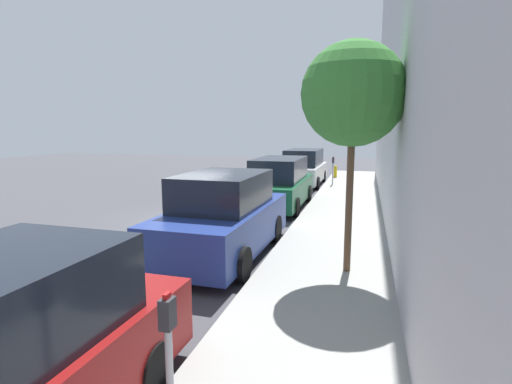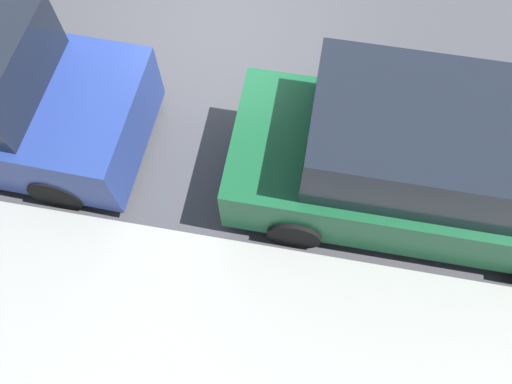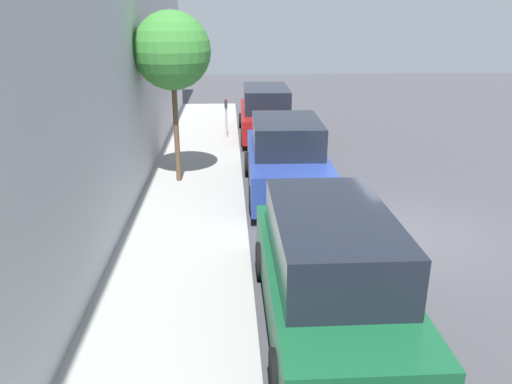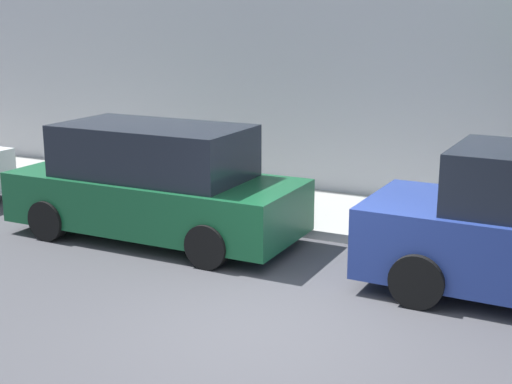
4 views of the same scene
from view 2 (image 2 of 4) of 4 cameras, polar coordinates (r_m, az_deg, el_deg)
ground_plane at (r=8.49m, az=-4.24°, el=17.69°), size 60.00×60.00×0.00m
sidewalk at (r=6.37m, az=-13.59°, el=-15.47°), size 2.68×32.00×0.15m
parked_minivan_third at (r=6.36m, az=19.65°, el=2.92°), size 2.02×4.90×1.90m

